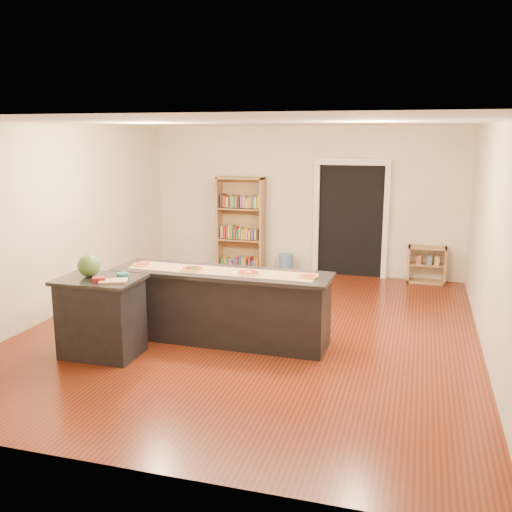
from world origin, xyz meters
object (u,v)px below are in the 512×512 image
(low_shelf, at_px, (427,265))
(watermelon, at_px, (89,266))
(kitchen_island, at_px, (222,306))
(bookshelf, at_px, (241,224))
(waste_bin, at_px, (286,264))
(side_counter, at_px, (101,316))

(low_shelf, distance_m, watermelon, 6.16)
(kitchen_island, height_order, low_shelf, kitchen_island)
(kitchen_island, xyz_separation_m, low_shelf, (2.57, 3.81, -0.13))
(bookshelf, relative_size, waste_bin, 4.66)
(side_counter, bearing_deg, bookshelf, 85.94)
(bookshelf, height_order, watermelon, bookshelf)
(kitchen_island, bearing_deg, waste_bin, 91.10)
(low_shelf, bearing_deg, bookshelf, -179.68)
(kitchen_island, height_order, bookshelf, bookshelf)
(kitchen_island, height_order, waste_bin, kitchen_island)
(kitchen_island, height_order, watermelon, watermelon)
(waste_bin, height_order, watermelon, watermelon)
(kitchen_island, distance_m, watermelon, 1.74)
(bookshelf, relative_size, low_shelf, 2.75)
(waste_bin, distance_m, watermelon, 4.86)
(low_shelf, relative_size, watermelon, 2.44)
(bookshelf, bearing_deg, watermelon, -95.23)
(low_shelf, bearing_deg, watermelon, -130.25)
(kitchen_island, bearing_deg, bookshelf, 104.91)
(bookshelf, distance_m, watermelon, 4.67)
(side_counter, bearing_deg, kitchen_island, 35.02)
(bookshelf, height_order, waste_bin, bookshelf)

